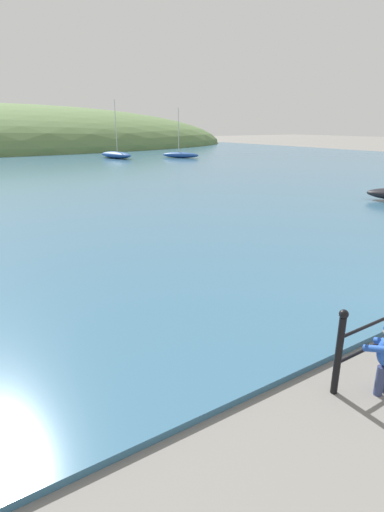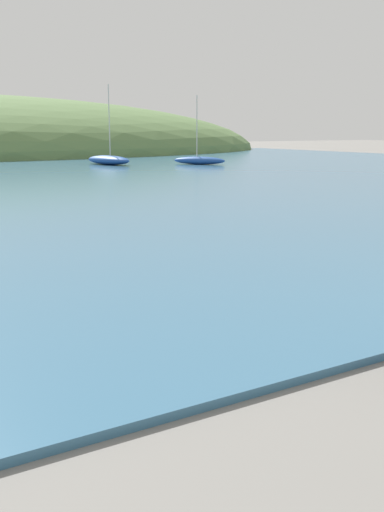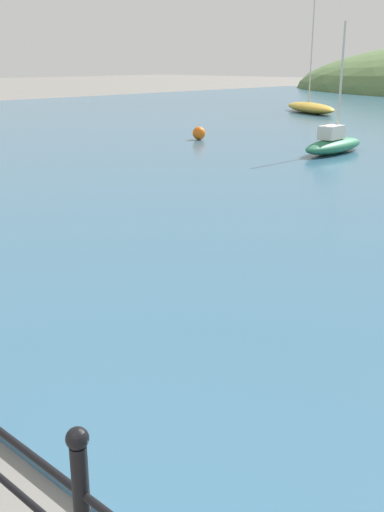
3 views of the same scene
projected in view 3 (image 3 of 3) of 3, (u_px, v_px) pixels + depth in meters
boat_nearest_quay at (334, 143)px, 19.24m from camera, size 1.06×3.24×4.00m
boat_far_right at (310, 107)px, 34.32m from camera, size 5.16×3.99×6.24m
mooring_buoy at (199, 133)px, 22.56m from camera, size 0.49×0.49×0.49m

